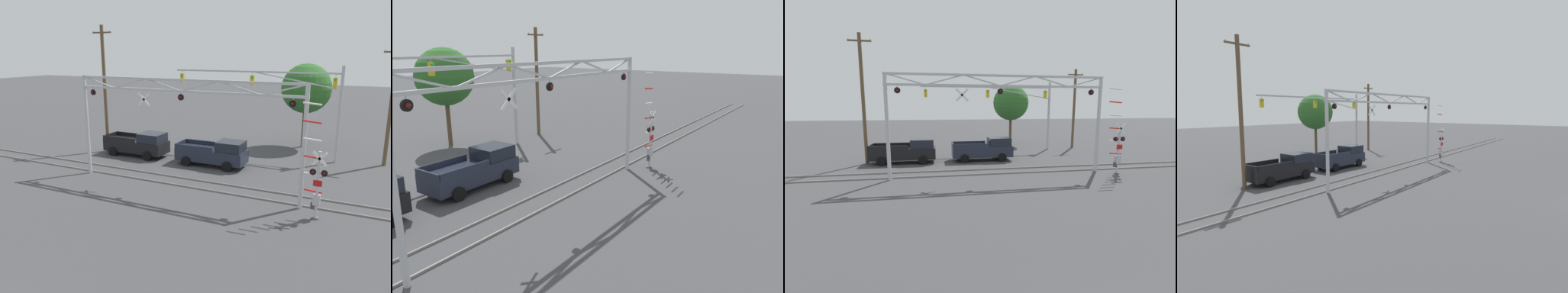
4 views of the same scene
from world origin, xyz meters
TOP-DOWN VIEW (x-y plane):
  - rail_track_near at (0.00, 15.69)m, footprint 80.00×0.08m
  - rail_track_far at (0.00, 17.13)m, footprint 80.00×0.08m
  - crossing_gantry at (-0.02, 15.41)m, footprint 15.00×0.28m
  - crossing_signal_mast at (8.30, 14.34)m, footprint 1.45×0.35m
  - traffic_signal_span at (4.52, 25.78)m, footprint 14.08×0.39m
  - pickup_truck_lead at (-0.03, 20.84)m, footprint 5.32×2.21m
  - utility_pole_right at (11.63, 26.54)m, footprint 1.80×0.28m
  - background_tree_beyond_span at (4.93, 29.79)m, footprint 4.35×4.35m

SIDE VIEW (x-z plane):
  - rail_track_near at x=0.00m, z-range 0.00..0.10m
  - rail_track_far at x=0.00m, z-range 0.00..0.10m
  - pickup_truck_lead at x=-0.03m, z-range -0.02..2.01m
  - crossing_signal_mast at x=8.30m, z-range -1.06..5.00m
  - utility_pole_right at x=11.63m, z-range 0.15..9.18m
  - crossing_gantry at x=-0.02m, z-range 1.47..8.36m
  - traffic_signal_span at x=4.52m, z-range 1.55..9.01m
  - background_tree_beyond_span at x=4.93m, z-range 1.55..9.03m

